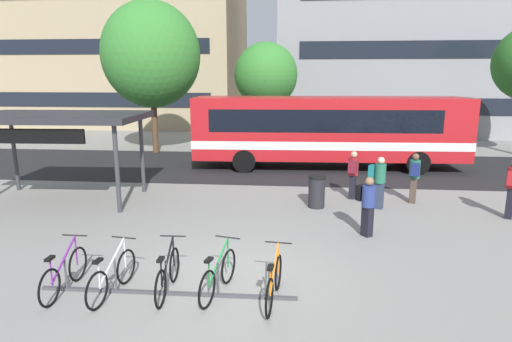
{
  "coord_description": "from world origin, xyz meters",
  "views": [
    {
      "loc": [
        1.27,
        -8.0,
        4.1
      ],
      "look_at": [
        0.07,
        4.87,
        1.24
      ],
      "focal_mm": 30.07,
      "sensor_mm": 36.0,
      "label": 1
    }
  ],
  "objects": [
    {
      "name": "ground",
      "position": [
        0.0,
        0.0,
        0.0
      ],
      "size": [
        200.0,
        200.0,
        0.0
      ],
      "primitive_type": "plane",
      "color": "gray"
    },
    {
      "name": "bus_lane_asphalt",
      "position": [
        0.0,
        11.48,
        0.0
      ],
      "size": [
        80.0,
        7.2,
        0.01
      ],
      "primitive_type": "cube",
      "color": "#232326",
      "rests_on": "ground"
    },
    {
      "name": "city_bus",
      "position": [
        2.78,
        11.48,
        1.78
      ],
      "size": [
        12.11,
        3.04,
        3.2
      ],
      "rotation": [
        0.0,
        0.0,
        0.04
      ],
      "color": "red",
      "rests_on": "ground"
    },
    {
      "name": "bike_rack",
      "position": [
        -1.13,
        -0.66,
        0.09
      ],
      "size": [
        5.01,
        0.13,
        0.7
      ],
      "rotation": [
        0.0,
        0.0,
        0.01
      ],
      "color": "#47474C",
      "rests_on": "ground"
    },
    {
      "name": "parked_bicycle_purple_0",
      "position": [
        -3.12,
        -0.74,
        0.38
      ],
      "size": [
        0.52,
        1.72,
        0.99
      ],
      "rotation": [
        0.0,
        0.0,
        1.56
      ],
      "color": "black",
      "rests_on": "ground"
    },
    {
      "name": "parked_bicycle_white_1",
      "position": [
        -2.15,
        -0.77,
        0.38
      ],
      "size": [
        0.52,
        1.71,
        0.99
      ],
      "rotation": [
        0.0,
        0.0,
        1.44
      ],
      "color": "black",
      "rests_on": "ground"
    },
    {
      "name": "parked_bicycle_black_2",
      "position": [
        -1.12,
        -0.6,
        0.38
      ],
      "size": [
        0.52,
        1.72,
        0.99
      ],
      "rotation": [
        0.0,
        0.0,
        1.6
      ],
      "color": "black",
      "rests_on": "ground"
    },
    {
      "name": "parked_bicycle_green_3",
      "position": [
        -0.15,
        -0.55,
        0.38
      ],
      "size": [
        0.59,
        1.69,
        0.99
      ],
      "rotation": [
        0.0,
        0.0,
        1.34
      ],
      "color": "black",
      "rests_on": "ground"
    },
    {
      "name": "parked_bicycle_orange_4",
      "position": [
        0.93,
        -0.74,
        0.38
      ],
      "size": [
        0.52,
        1.72,
        0.99
      ],
      "rotation": [
        0.0,
        0.0,
        1.46
      ],
      "color": "black",
      "rests_on": "ground"
    },
    {
      "name": "transit_shelter",
      "position": [
        -6.5,
        5.29,
        2.73
      ],
      "size": [
        5.64,
        3.45,
        2.92
      ],
      "rotation": [
        0.0,
        0.0,
        0.04
      ],
      "color": "#38383D",
      "rests_on": "ground"
    },
    {
      "name": "commuter_black_pack_0",
      "position": [
        3.16,
        2.9,
        0.91
      ],
      "size": [
        0.55,
        0.6,
        1.59
      ],
      "rotation": [
        0.0,
        0.0,
        5.33
      ],
      "color": "black",
      "rests_on": "ground"
    },
    {
      "name": "commuter_red_pack_1",
      "position": [
        7.57,
        4.7,
        1.02
      ],
      "size": [
        0.52,
        0.6,
        1.76
      ],
      "rotation": [
        0.0,
        0.0,
        1.09
      ],
      "color": "black",
      "rests_on": "ground"
    },
    {
      "name": "commuter_maroon_pack_2",
      "position": [
        3.23,
        6.39,
        0.95
      ],
      "size": [
        0.42,
        0.58,
        1.65
      ],
      "rotation": [
        0.0,
        0.0,
        1.33
      ],
      "color": "black",
      "rests_on": "ground"
    },
    {
      "name": "commuter_navy_pack_3",
      "position": [
        5.16,
        6.08,
        0.96
      ],
      "size": [
        0.42,
        0.58,
        1.66
      ],
      "rotation": [
        0.0,
        0.0,
        1.34
      ],
      "color": "#47382D",
      "rests_on": "ground"
    },
    {
      "name": "commuter_teal_pack_4",
      "position": [
        3.9,
        5.37,
        0.96
      ],
      "size": [
        0.6,
        0.52,
        1.67
      ],
      "rotation": [
        0.0,
        0.0,
        5.79
      ],
      "color": "#2D3851",
      "rests_on": "ground"
    },
    {
      "name": "trash_bin",
      "position": [
        1.97,
        5.3,
        0.52
      ],
      "size": [
        0.55,
        0.55,
        1.03
      ],
      "color": "#232328",
      "rests_on": "ground"
    },
    {
      "name": "street_tree_1",
      "position": [
        -6.4,
        14.71,
        5.22
      ],
      "size": [
        5.15,
        5.15,
        7.99
      ],
      "color": "brown",
      "rests_on": "ground"
    },
    {
      "name": "street_tree_2",
      "position": [
        -0.47,
        16.58,
        4.16
      ],
      "size": [
        3.53,
        3.53,
        5.99
      ],
      "color": "brown",
      "rests_on": "ground"
    },
    {
      "name": "building_left_wing",
      "position": [
        -14.29,
        30.34,
        7.86
      ],
      "size": [
        20.85,
        12.8,
        15.72
      ],
      "color": "tan",
      "rests_on": "ground"
    }
  ]
}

